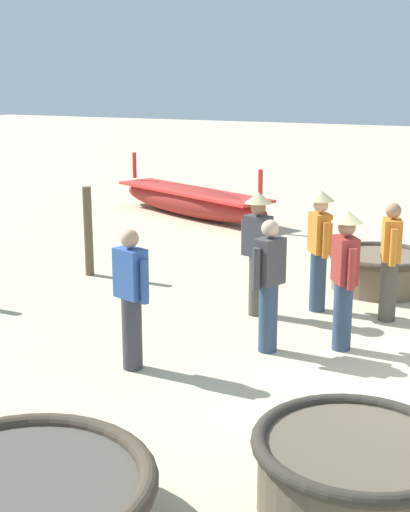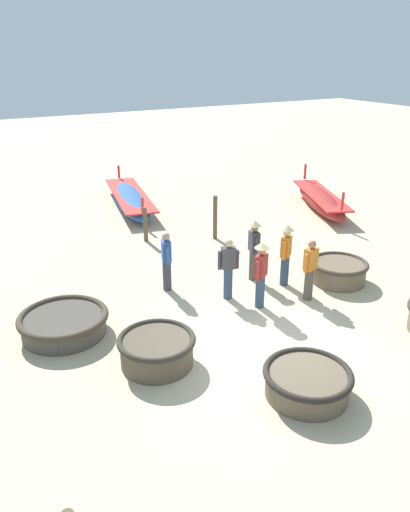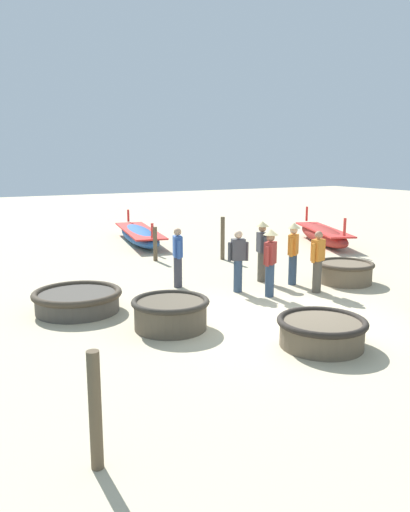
{
  "view_description": "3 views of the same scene",
  "coord_description": "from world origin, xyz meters",
  "px_view_note": "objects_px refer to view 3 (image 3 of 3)",
  "views": [
    {
      "loc": [
        -6.86,
        -0.21,
        3.14
      ],
      "look_at": [
        0.47,
        3.27,
        1.08
      ],
      "focal_mm": 50.0,
      "sensor_mm": 36.0,
      "label": 1
    },
    {
      "loc": [
        -5.45,
        -6.9,
        5.83
      ],
      "look_at": [
        0.25,
        3.15,
        0.95
      ],
      "focal_mm": 35.0,
      "sensor_mm": 36.0,
      "label": 2
    },
    {
      "loc": [
        -6.26,
        -7.79,
        3.3
      ],
      "look_at": [
        -0.25,
        2.79,
        0.95
      ],
      "focal_mm": 35.0,
      "sensor_mm": 36.0,
      "label": 3
    }
  ],
  "objects_px": {
    "long_boat_green_hull": "(139,235)",
    "fisherman_crouching": "(238,259)",
    "long_boat_blue_hull": "(323,235)",
    "coracle_far_left": "(170,312)",
    "fisherman_by_coracle": "(262,247)",
    "fisherman_standing_left": "(178,256)",
    "mooring_post_shoreline": "(155,244)",
    "coracle_beside_post": "(77,300)",
    "mooring_post_inland": "(95,411)",
    "coracle_far_right": "(345,271)",
    "fisherman_hauling": "(270,258)",
    "coracle_center": "(322,331)",
    "mooring_post_mid_beach": "(223,238)",
    "fisherman_with_hat": "(318,260)",
    "fisherman_standing_right": "(293,249)"
  },
  "relations": [
    {
      "from": "coracle_center",
      "to": "mooring_post_shoreline",
      "type": "relative_size",
      "value": 1.43
    },
    {
      "from": "fisherman_standing_left",
      "to": "mooring_post_shoreline",
      "type": "relative_size",
      "value": 1.39
    },
    {
      "from": "fisherman_standing_left",
      "to": "fisherman_by_coracle",
      "type": "relative_size",
      "value": 0.94
    },
    {
      "from": "fisherman_standing_left",
      "to": "fisherman_crouching",
      "type": "xyz_separation_m",
      "value": [
        1.11,
        -1.17,
        0.0
      ]
    },
    {
      "from": "long_boat_green_hull",
      "to": "coracle_far_left",
      "type": "bearing_deg",
      "value": -108.87
    },
    {
      "from": "fisherman_standing_right",
      "to": "mooring_post_shoreline",
      "type": "distance_m",
      "value": 5.14
    },
    {
      "from": "fisherman_by_coracle",
      "to": "mooring_post_shoreline",
      "type": "height_order",
      "value": "fisherman_by_coracle"
    },
    {
      "from": "long_boat_blue_hull",
      "to": "coracle_far_left",
      "type": "bearing_deg",
      "value": -147.51
    },
    {
      "from": "coracle_center",
      "to": "fisherman_with_hat",
      "type": "relative_size",
      "value": 1.03
    },
    {
      "from": "long_boat_blue_hull",
      "to": "fisherman_by_coracle",
      "type": "xyz_separation_m",
      "value": [
        -5.83,
        -3.89,
        0.59
      ]
    },
    {
      "from": "long_boat_green_hull",
      "to": "fisherman_with_hat",
      "type": "relative_size",
      "value": 3.64
    },
    {
      "from": "fisherman_hauling",
      "to": "long_boat_green_hull",
      "type": "bearing_deg",
      "value": 87.99
    },
    {
      "from": "coracle_far_left",
      "to": "fisherman_crouching",
      "type": "bearing_deg",
      "value": 32.06
    },
    {
      "from": "coracle_center",
      "to": "mooring_post_mid_beach",
      "type": "relative_size",
      "value": 1.12
    },
    {
      "from": "coracle_far_right",
      "to": "coracle_center",
      "type": "distance_m",
      "value": 5.03
    },
    {
      "from": "coracle_far_right",
      "to": "mooring_post_shoreline",
      "type": "relative_size",
      "value": 1.36
    },
    {
      "from": "coracle_beside_post",
      "to": "fisherman_standing_left",
      "type": "bearing_deg",
      "value": 15.9
    },
    {
      "from": "coracle_far_right",
      "to": "fisherman_crouching",
      "type": "height_order",
      "value": "fisherman_crouching"
    },
    {
      "from": "long_boat_blue_hull",
      "to": "long_boat_green_hull",
      "type": "bearing_deg",
      "value": 147.89
    },
    {
      "from": "fisherman_by_coracle",
      "to": "fisherman_with_hat",
      "type": "bearing_deg",
      "value": -72.13
    },
    {
      "from": "fisherman_crouching",
      "to": "fisherman_by_coracle",
      "type": "bearing_deg",
      "value": 27.07
    },
    {
      "from": "coracle_far_right",
      "to": "fisherman_hauling",
      "type": "bearing_deg",
      "value": -177.39
    },
    {
      "from": "fisherman_standing_right",
      "to": "fisherman_standing_left",
      "type": "bearing_deg",
      "value": 155.9
    },
    {
      "from": "fisherman_hauling",
      "to": "fisherman_standing_left",
      "type": "xyz_separation_m",
      "value": [
        -1.54,
        1.93,
        -0.12
      ]
    },
    {
      "from": "fisherman_hauling",
      "to": "fisherman_crouching",
      "type": "xyz_separation_m",
      "value": [
        -0.42,
        0.77,
        -0.12
      ]
    },
    {
      "from": "long_boat_green_hull",
      "to": "fisherman_by_coracle",
      "type": "height_order",
      "value": "fisherman_by_coracle"
    },
    {
      "from": "coracle_beside_post",
      "to": "fisherman_hauling",
      "type": "bearing_deg",
      "value": -14.04
    },
    {
      "from": "fisherman_hauling",
      "to": "mooring_post_mid_beach",
      "type": "xyz_separation_m",
      "value": [
        1.43,
        4.53,
        -0.24
      ]
    },
    {
      "from": "coracle_beside_post",
      "to": "mooring_post_inland",
      "type": "bearing_deg",
      "value": -103.5
    },
    {
      "from": "coracle_beside_post",
      "to": "fisherman_crouching",
      "type": "bearing_deg",
      "value": -4.87
    },
    {
      "from": "coracle_beside_post",
      "to": "fisherman_standing_right",
      "type": "height_order",
      "value": "fisherman_standing_right"
    },
    {
      "from": "fisherman_crouching",
      "to": "mooring_post_shoreline",
      "type": "distance_m",
      "value": 4.69
    },
    {
      "from": "coracle_beside_post",
      "to": "mooring_post_inland",
      "type": "relative_size",
      "value": 1.45
    },
    {
      "from": "coracle_beside_post",
      "to": "fisherman_hauling",
      "type": "distance_m",
      "value": 4.62
    },
    {
      "from": "coracle_beside_post",
      "to": "coracle_center",
      "type": "distance_m",
      "value": 5.34
    },
    {
      "from": "fisherman_standing_right",
      "to": "fisherman_with_hat",
      "type": "height_order",
      "value": "fisherman_standing_right"
    },
    {
      "from": "long_boat_blue_hull",
      "to": "fisherman_crouching",
      "type": "relative_size",
      "value": 3.03
    },
    {
      "from": "coracle_far_right",
      "to": "mooring_post_shoreline",
      "type": "height_order",
      "value": "mooring_post_shoreline"
    },
    {
      "from": "long_boat_green_hull",
      "to": "mooring_post_mid_beach",
      "type": "xyz_separation_m",
      "value": [
        1.11,
        -4.64,
        0.4
      ]
    },
    {
      "from": "fisherman_by_coracle",
      "to": "mooring_post_mid_beach",
      "type": "xyz_separation_m",
      "value": [
        0.69,
        3.17,
        -0.24
      ]
    },
    {
      "from": "mooring_post_shoreline",
      "to": "fisherman_with_hat",
      "type": "bearing_deg",
      "value": -71.64
    },
    {
      "from": "fisherman_with_hat",
      "to": "mooring_post_inland",
      "type": "relative_size",
      "value": 1.17
    },
    {
      "from": "coracle_far_left",
      "to": "fisherman_by_coracle",
      "type": "xyz_separation_m",
      "value": [
        3.88,
        2.29,
        0.63
      ]
    },
    {
      "from": "fisherman_standing_right",
      "to": "mooring_post_mid_beach",
      "type": "bearing_deg",
      "value": 87.53
    },
    {
      "from": "coracle_beside_post",
      "to": "mooring_post_mid_beach",
      "type": "relative_size",
      "value": 1.36
    },
    {
      "from": "long_boat_green_hull",
      "to": "long_boat_blue_hull",
      "type": "height_order",
      "value": "long_boat_blue_hull"
    },
    {
      "from": "mooring_post_inland",
      "to": "long_boat_green_hull",
      "type": "bearing_deg",
      "value": 66.09
    },
    {
      "from": "long_boat_green_hull",
      "to": "fisherman_crouching",
      "type": "height_order",
      "value": "fisherman_crouching"
    },
    {
      "from": "coracle_far_left",
      "to": "mooring_post_shoreline",
      "type": "xyz_separation_m",
      "value": [
        2.51,
        6.37,
        0.24
      ]
    },
    {
      "from": "long_boat_green_hull",
      "to": "fisherman_crouching",
      "type": "bearing_deg",
      "value": -95.07
    }
  ]
}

